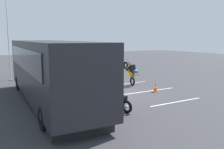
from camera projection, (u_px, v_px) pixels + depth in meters
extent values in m
plane|color=#38383D|center=(115.00, 92.00, 15.31)|extent=(80.00, 80.00, 0.00)
cube|color=#26262B|center=(49.00, 68.00, 12.54)|extent=(11.35, 3.14, 2.80)
cube|color=black|center=(31.00, 52.00, 17.35)|extent=(0.18, 2.10, 1.23)
cube|color=black|center=(72.00, 57.00, 13.04)|extent=(9.42, 0.58, 1.01)
cube|color=black|center=(23.00, 58.00, 11.88)|extent=(9.42, 0.58, 1.01)
cube|color=red|center=(73.00, 77.00, 13.20)|extent=(9.87, 0.60, 0.28)
cube|color=black|center=(50.00, 98.00, 12.79)|extent=(10.45, 2.89, 0.45)
torus|color=black|center=(53.00, 80.00, 16.71)|extent=(1.02, 0.38, 1.00)
torus|color=black|center=(19.00, 83.00, 15.68)|extent=(1.02, 0.38, 1.00)
torus|color=black|center=(100.00, 110.00, 9.81)|extent=(1.02, 0.38, 1.00)
torus|color=black|center=(44.00, 118.00, 8.78)|extent=(1.02, 0.38, 1.00)
cylinder|color=black|center=(96.00, 92.00, 13.28)|extent=(0.14, 0.14, 0.76)
cube|color=black|center=(97.00, 99.00, 13.37)|extent=(0.14, 0.27, 0.10)
cylinder|color=black|center=(98.00, 92.00, 13.16)|extent=(0.14, 0.14, 0.76)
cube|color=black|center=(98.00, 100.00, 13.24)|extent=(0.14, 0.27, 0.10)
cube|color=navy|center=(97.00, 80.00, 13.11)|extent=(0.42, 0.33, 0.63)
cylinder|color=navy|center=(94.00, 79.00, 13.30)|extent=(0.10, 0.10, 0.60)
sphere|color=tan|center=(94.00, 84.00, 13.34)|extent=(0.10, 0.10, 0.09)
cylinder|color=navy|center=(99.00, 80.00, 12.93)|extent=(0.10, 0.10, 0.60)
sphere|color=tan|center=(99.00, 85.00, 12.97)|extent=(0.10, 0.10, 0.09)
sphere|color=tan|center=(97.00, 71.00, 13.05)|extent=(0.26, 0.26, 0.23)
cylinder|color=#473823|center=(93.00, 87.00, 14.65)|extent=(0.14, 0.14, 0.77)
cube|color=black|center=(93.00, 93.00, 14.73)|extent=(0.14, 0.27, 0.10)
cylinder|color=#473823|center=(93.00, 87.00, 14.50)|extent=(0.14, 0.14, 0.77)
cube|color=black|center=(94.00, 94.00, 14.58)|extent=(0.14, 0.27, 0.10)
cube|color=#D8F233|center=(93.00, 75.00, 14.47)|extent=(0.42, 0.33, 0.64)
cube|color=silver|center=(93.00, 75.00, 14.47)|extent=(0.43, 0.34, 0.06)
cylinder|color=#D8F233|center=(92.00, 75.00, 14.69)|extent=(0.10, 0.10, 0.61)
sphere|color=tan|center=(92.00, 79.00, 14.73)|extent=(0.10, 0.10, 0.09)
cylinder|color=#D8F233|center=(94.00, 76.00, 14.25)|extent=(0.10, 0.10, 0.61)
sphere|color=tan|center=(94.00, 81.00, 14.30)|extent=(0.10, 0.10, 0.09)
sphere|color=tan|center=(93.00, 68.00, 14.40)|extent=(0.26, 0.26, 0.23)
cylinder|color=black|center=(81.00, 85.00, 15.25)|extent=(0.15, 0.15, 0.75)
cube|color=black|center=(82.00, 91.00, 15.33)|extent=(0.16, 0.28, 0.10)
cylinder|color=black|center=(83.00, 85.00, 15.13)|extent=(0.15, 0.15, 0.75)
cube|color=black|center=(83.00, 92.00, 15.22)|extent=(0.16, 0.28, 0.10)
cube|color=maroon|center=(82.00, 74.00, 15.09)|extent=(0.44, 0.37, 0.62)
cylinder|color=maroon|center=(79.00, 74.00, 15.25)|extent=(0.11, 0.11, 0.59)
sphere|color=tan|center=(79.00, 78.00, 15.30)|extent=(0.11, 0.11, 0.09)
cylinder|color=maroon|center=(84.00, 75.00, 14.92)|extent=(0.11, 0.11, 0.59)
sphere|color=tan|center=(84.00, 79.00, 14.96)|extent=(0.11, 0.11, 0.09)
sphere|color=tan|center=(82.00, 67.00, 15.02)|extent=(0.27, 0.27, 0.22)
torus|color=black|center=(105.00, 101.00, 11.98)|extent=(0.61, 0.27, 0.60)
cylinder|color=silver|center=(105.00, 101.00, 11.98)|extent=(0.14, 0.13, 0.12)
torus|color=black|center=(127.00, 107.00, 10.96)|extent=(0.61, 0.27, 0.60)
cylinder|color=silver|center=(127.00, 107.00, 10.96)|extent=(0.15, 0.15, 0.12)
cylinder|color=silver|center=(106.00, 94.00, 11.89)|extent=(0.32, 0.13, 0.67)
cube|color=white|center=(114.00, 97.00, 11.47)|extent=(0.88, 0.48, 0.36)
cube|color=black|center=(122.00, 97.00, 11.13)|extent=(0.56, 0.34, 0.20)
cylinder|color=silver|center=(118.00, 103.00, 11.15)|extent=(0.46, 0.19, 0.08)
cylinder|color=black|center=(106.00, 88.00, 11.81)|extent=(0.18, 0.57, 0.04)
torus|color=black|center=(132.00, 81.00, 17.41)|extent=(0.61, 0.18, 0.60)
cylinder|color=silver|center=(132.00, 81.00, 17.41)|extent=(0.13, 0.11, 0.12)
torus|color=black|center=(126.00, 65.00, 18.14)|extent=(0.86, 0.20, 0.85)
cylinder|color=silver|center=(126.00, 65.00, 18.14)|extent=(0.13, 0.13, 0.12)
cylinder|color=silver|center=(134.00, 78.00, 17.18)|extent=(0.67, 0.11, 0.31)
cube|color=orange|center=(131.00, 71.00, 17.49)|extent=(0.86, 0.35, 0.86)
cube|color=black|center=(129.00, 66.00, 17.69)|extent=(0.52, 0.26, 0.52)
cylinder|color=silver|center=(130.00, 69.00, 17.89)|extent=(0.37, 0.11, 0.38)
cylinder|color=black|center=(135.00, 75.00, 16.98)|extent=(0.08, 0.58, 0.04)
cube|color=black|center=(132.00, 68.00, 17.31)|extent=(0.51, 0.38, 0.53)
sphere|color=#0C59B2|center=(135.00, 71.00, 16.97)|extent=(0.28, 0.28, 0.26)
cylinder|color=black|center=(131.00, 72.00, 17.09)|extent=(0.46, 0.13, 0.18)
cylinder|color=black|center=(128.00, 69.00, 17.56)|extent=(0.37, 0.13, 0.35)
cylinder|color=black|center=(136.00, 71.00, 17.24)|extent=(0.46, 0.13, 0.18)
cylinder|color=black|center=(132.00, 69.00, 17.72)|extent=(0.37, 0.13, 0.35)
cylinder|color=silver|center=(8.00, 38.00, 19.08)|extent=(0.08, 0.08, 6.87)
cylinder|color=#4C4C4C|center=(11.00, 80.00, 19.59)|extent=(0.36, 0.36, 0.04)
cube|color=orange|center=(155.00, 92.00, 15.35)|extent=(0.34, 0.34, 0.03)
cone|color=orange|center=(156.00, 87.00, 15.31)|extent=(0.26, 0.26, 0.60)
cylinder|color=white|center=(155.00, 87.00, 15.31)|extent=(0.19, 0.19, 0.07)
cube|color=white|center=(176.00, 102.00, 12.92)|extent=(0.14, 3.55, 0.01)
cube|color=white|center=(143.00, 92.00, 15.36)|extent=(0.15, 5.00, 0.01)
cube|color=white|center=(119.00, 84.00, 17.79)|extent=(0.15, 4.78, 0.01)
cube|color=white|center=(101.00, 79.00, 20.23)|extent=(0.15, 4.55, 0.01)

